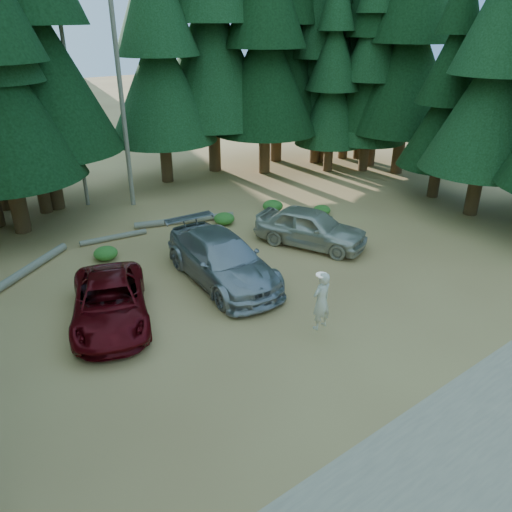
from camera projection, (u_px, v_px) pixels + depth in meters
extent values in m
plane|color=#9B7142|center=(295.00, 327.00, 16.61)|extent=(160.00, 160.00, 0.00)
cube|color=tan|center=(474.00, 448.00, 11.92)|extent=(26.00, 3.50, 0.01)
cylinder|color=#6F6959|center=(121.00, 91.00, 24.91)|extent=(0.24, 0.24, 12.00)
cylinder|color=#6F6959|center=(74.00, 111.00, 25.34)|extent=(0.20, 0.20, 10.00)
imported|color=#5A070C|center=(110.00, 302.00, 16.61)|extent=(4.14, 5.73, 1.45)
imported|color=#9B9EA3|center=(222.00, 259.00, 19.18)|extent=(3.05, 6.40, 1.80)
imported|color=beige|center=(311.00, 227.00, 22.23)|extent=(3.91, 5.42, 1.71)
imported|color=beige|center=(321.00, 301.00, 15.47)|extent=(0.74, 0.51, 1.95)
cylinder|color=white|center=(322.00, 275.00, 15.12)|extent=(0.36, 0.36, 0.04)
cylinder|color=#6F6959|center=(28.00, 269.00, 20.03)|extent=(3.94, 3.03, 0.33)
cylinder|color=#6F6959|center=(114.00, 237.00, 23.05)|extent=(3.07, 0.65, 0.25)
cylinder|color=#6F6959|center=(185.00, 220.00, 24.92)|extent=(4.79, 1.93, 0.32)
ellipsoid|color=#27651E|center=(106.00, 253.00, 21.15)|extent=(1.00, 1.00, 0.55)
ellipsoid|color=#27651E|center=(115.00, 273.00, 19.47)|extent=(1.00, 1.00, 0.55)
ellipsoid|color=#27651E|center=(224.00, 219.00, 24.78)|extent=(1.02, 1.02, 0.56)
ellipsoid|color=#27651E|center=(273.00, 206.00, 26.44)|extent=(1.07, 1.07, 0.59)
ellipsoid|color=#27651E|center=(290.00, 214.00, 25.34)|extent=(1.05, 1.05, 0.58)
ellipsoid|color=#27651E|center=(322.00, 210.00, 26.01)|extent=(0.89, 0.89, 0.49)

